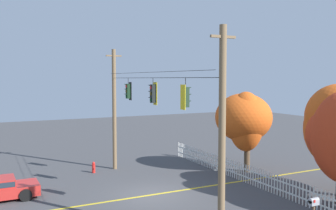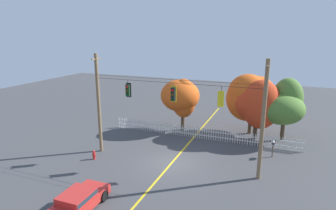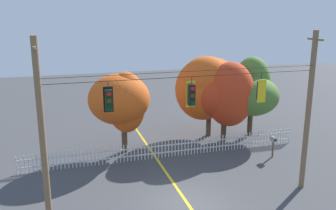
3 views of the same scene
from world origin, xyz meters
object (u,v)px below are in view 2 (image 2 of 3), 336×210
autumn_maple_near_fence (181,97)px  traffic_signal_eastbound_side (221,98)px  autumn_oak_far_east (258,104)px  traffic_signal_northbound_secondary (128,90)px  roadside_mailbox (273,144)px  autumn_maple_mid (250,96)px  parked_car (78,200)px  autumn_maple_far_west (284,105)px  fire_hydrant (94,155)px  traffic_signal_southbound_primary (173,94)px

autumn_maple_near_fence → traffic_signal_eastbound_side: bearing=-54.1°
autumn_maple_near_fence → autumn_oak_far_east: 7.48m
traffic_signal_northbound_secondary → roadside_mailbox: bearing=20.5°
roadside_mailbox → traffic_signal_eastbound_side: bearing=-131.4°
autumn_maple_mid → roadside_mailbox: autumn_maple_mid is taller
autumn_maple_mid → parked_car: size_ratio=1.51×
roadside_mailbox → autumn_maple_near_fence: bearing=159.0°
autumn_maple_far_west → roadside_mailbox: autumn_maple_far_west is taller
traffic_signal_eastbound_side → autumn_oak_far_east: 8.44m
traffic_signal_northbound_secondary → roadside_mailbox: 12.51m
traffic_signal_northbound_secondary → autumn_oak_far_east: (9.28, 7.92, -2.12)m
autumn_maple_near_fence → fire_hydrant: (-4.20, -9.26, -3.24)m
traffic_signal_southbound_primary → roadside_mailbox: traffic_signal_southbound_primary is taller
roadside_mailbox → autumn_maple_mid: bearing=116.2°
autumn_oak_far_east → autumn_maple_far_west: 2.28m
traffic_signal_eastbound_side → autumn_maple_mid: size_ratio=0.24×
autumn_maple_far_west → autumn_maple_mid: bearing=162.6°
autumn_maple_near_fence → fire_hydrant: size_ratio=7.32×
autumn_maple_near_fence → parked_car: bearing=-93.6°
autumn_oak_far_east → fire_hydrant: 15.40m
autumn_maple_mid → roadside_mailbox: size_ratio=4.39×
parked_car → autumn_maple_near_fence: bearing=86.4°
autumn_maple_near_fence → roadside_mailbox: (9.16, -3.52, -2.48)m
autumn_maple_far_west → traffic_signal_eastbound_side: bearing=-116.8°
traffic_signal_northbound_secondary → traffic_signal_eastbound_side: same height
traffic_signal_eastbound_side → parked_car: size_ratio=0.35×
traffic_signal_northbound_secondary → traffic_signal_southbound_primary: size_ratio=0.96×
traffic_signal_northbound_secondary → autumn_maple_near_fence: size_ratio=0.25×
traffic_signal_northbound_secondary → autumn_maple_far_west: bearing=35.7°
parked_car → autumn_maple_far_west: bearing=56.2°
autumn_maple_far_west → parked_car: 19.37m
autumn_maple_mid → autumn_oak_far_east: bearing=-57.5°
autumn_maple_mid → parked_car: 18.78m
fire_hydrant → roadside_mailbox: (13.36, 5.74, 0.76)m
autumn_maple_mid → traffic_signal_northbound_secondary: bearing=-132.3°
traffic_signal_eastbound_side → fire_hydrant: traffic_signal_eastbound_side is taller
traffic_signal_eastbound_side → traffic_signal_northbound_secondary: bearing=179.9°
traffic_signal_southbound_primary → traffic_signal_eastbound_side: same height
traffic_signal_northbound_secondary → traffic_signal_southbound_primary: (3.78, 0.00, -0.02)m
traffic_signal_northbound_secondary → parked_car: bearing=-83.6°
traffic_signal_northbound_secondary → parked_car: 9.13m
autumn_maple_near_fence → traffic_signal_southbound_primary: bearing=-75.5°
autumn_maple_near_fence → autumn_oak_far_east: size_ratio=0.95×
traffic_signal_northbound_secondary → roadside_mailbox: size_ratio=1.01×
fire_hydrant → roadside_mailbox: size_ratio=0.54×
parked_car → fire_hydrant: 6.82m
autumn_maple_mid → fire_hydrant: autumn_maple_mid is taller
autumn_oak_far_east → autumn_maple_far_west: autumn_maple_far_west is taller
traffic_signal_eastbound_side → autumn_maple_near_fence: size_ratio=0.26×
traffic_signal_northbound_secondary → fire_hydrant: 5.94m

